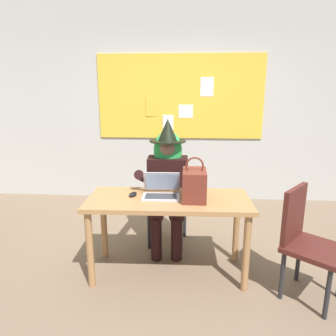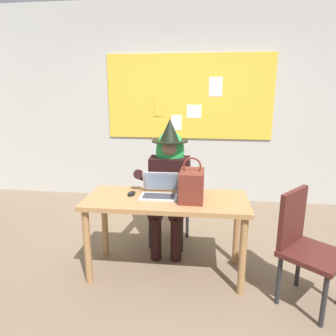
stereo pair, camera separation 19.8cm
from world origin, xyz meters
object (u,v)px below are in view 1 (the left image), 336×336
(chair_at_desk, at_px, (169,197))
(person_costumed, at_px, (168,177))
(chair_extra_corner, at_px, (305,237))
(laptop, at_px, (161,191))
(computer_mouse, at_px, (133,194))
(handbag, at_px, (194,185))
(desk_main, at_px, (168,209))

(chair_at_desk, height_order, person_costumed, person_costumed)
(person_costumed, bearing_deg, chair_extra_corner, 54.28)
(person_costumed, height_order, laptop, person_costumed)
(laptop, bearing_deg, chair_at_desk, 85.57)
(computer_mouse, distance_m, chair_extra_corner, 1.48)
(computer_mouse, height_order, handbag, handbag)
(chair_at_desk, relative_size, handbag, 2.36)
(desk_main, xyz_separation_m, chair_at_desk, (-0.04, 0.66, -0.13))
(chair_at_desk, distance_m, handbag, 0.81)
(desk_main, distance_m, chair_extra_corner, 1.14)
(desk_main, bearing_deg, person_costumed, 94.86)
(desk_main, xyz_separation_m, laptop, (-0.07, 0.06, 0.15))
(desk_main, xyz_separation_m, chair_extra_corner, (1.11, -0.24, -0.12))
(desk_main, bearing_deg, chair_at_desk, 93.46)
(computer_mouse, relative_size, chair_extra_corner, 0.11)
(chair_at_desk, xyz_separation_m, chair_extra_corner, (1.15, -0.90, 0.01))
(chair_at_desk, xyz_separation_m, handbag, (0.26, -0.67, 0.36))
(chair_at_desk, height_order, laptop, laptop)
(desk_main, bearing_deg, handbag, -3.10)
(chair_extra_corner, bearing_deg, person_costumed, -174.61)
(chair_at_desk, height_order, chair_extra_corner, chair_extra_corner)
(chair_at_desk, height_order, handbag, handbag)
(person_costumed, bearing_deg, desk_main, 2.95)
(computer_mouse, xyz_separation_m, handbag, (0.54, -0.05, 0.12))
(desk_main, height_order, person_costumed, person_costumed)
(desk_main, bearing_deg, computer_mouse, 173.60)
(person_costumed, distance_m, computer_mouse, 0.57)
(handbag, bearing_deg, chair_at_desk, 111.36)
(chair_at_desk, distance_m, chair_extra_corner, 1.46)
(handbag, bearing_deg, computer_mouse, 174.95)
(laptop, height_order, handbag, handbag)
(chair_at_desk, distance_m, computer_mouse, 0.73)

